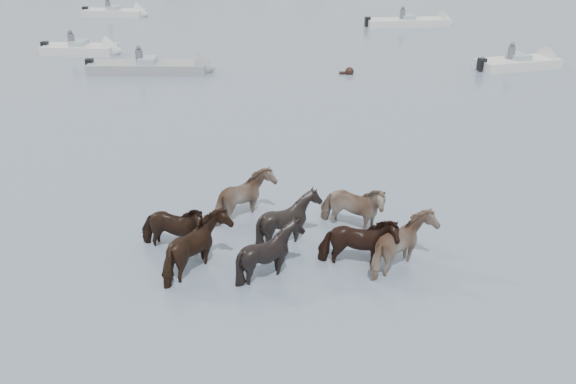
{
  "coord_description": "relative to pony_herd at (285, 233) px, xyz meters",
  "views": [
    {
      "loc": [
        1.96,
        -10.73,
        7.6
      ],
      "look_at": [
        1.39,
        3.28,
        1.1
      ],
      "focal_mm": 38.91,
      "sensor_mm": 36.0,
      "label": 1
    }
  ],
  "objects": [
    {
      "name": "motorboat_b",
      "position": [
        -6.74,
        17.25,
        -0.28
      ],
      "size": [
        6.42,
        1.72,
        1.92
      ],
      "rotation": [
        0.0,
        0.0,
        0.02
      ],
      "color": "gray",
      "rests_on": "ground"
    },
    {
      "name": "ground",
      "position": [
        -1.37,
        -2.25,
        -0.5
      ],
      "size": [
        400.0,
        400.0,
        0.0
      ],
      "primitive_type": "plane",
      "color": "slate",
      "rests_on": "ground"
    },
    {
      "name": "motorboat_c",
      "position": [
        7.77,
        30.77,
        -0.28
      ],
      "size": [
        6.32,
        2.54,
        1.92
      ],
      "rotation": [
        0.0,
        0.0,
        0.16
      ],
      "color": "silver",
      "rests_on": "ground"
    },
    {
      "name": "motorboat_f",
      "position": [
        -13.47,
        33.78,
        -0.28
      ],
      "size": [
        5.1,
        2.0,
        1.92
      ],
      "rotation": [
        0.0,
        0.0,
        -0.08
      ],
      "color": "silver",
      "rests_on": "ground"
    },
    {
      "name": "swimming_pony",
      "position": [
        2.32,
        17.26,
        -0.4
      ],
      "size": [
        0.72,
        0.44,
        0.44
      ],
      "color": "black",
      "rests_on": "ground"
    },
    {
      "name": "motorboat_a",
      "position": [
        -11.67,
        21.15,
        -0.27
      ],
      "size": [
        4.58,
        1.75,
        1.92
      ],
      "rotation": [
        0.0,
        0.0,
        -0.03
      ],
      "color": "silver",
      "rests_on": "ground"
    },
    {
      "name": "motorboat_d",
      "position": [
        11.6,
        19.02,
        -0.28
      ],
      "size": [
        4.92,
        3.05,
        1.92
      ],
      "rotation": [
        0.0,
        0.0,
        0.34
      ],
      "color": "silver",
      "rests_on": "ground"
    },
    {
      "name": "pony_herd",
      "position": [
        0.0,
        0.0,
        0.0
      ],
      "size": [
        7.25,
        4.46,
        1.6
      ],
      "color": "black",
      "rests_on": "ground"
    }
  ]
}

